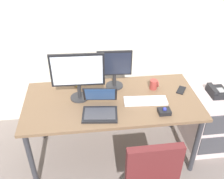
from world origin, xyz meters
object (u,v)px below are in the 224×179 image
(laptop, at_px, (100,107))
(keyboard, at_px, (145,101))
(monitor_side, at_px, (114,67))
(cell_phone, at_px, (181,90))
(banana, at_px, (76,82))
(trackball_mouse, at_px, (164,111))
(desk_phone, at_px, (217,92))
(coffee_mug, at_px, (154,84))
(monitor_main, at_px, (78,73))
(file_cabinet, at_px, (209,119))

(laptop, bearing_deg, keyboard, 11.78)
(monitor_side, height_order, keyboard, monitor_side)
(cell_phone, xyz_separation_m, banana, (-1.06, 0.25, 0.02))
(monitor_side, distance_m, cell_phone, 0.72)
(keyboard, xyz_separation_m, banana, (-0.66, 0.40, 0.01))
(trackball_mouse, height_order, cell_phone, trackball_mouse)
(desk_phone, xyz_separation_m, trackball_mouse, (-0.63, -0.27, 0.02))
(monitor_side, relative_size, trackball_mouse, 3.65)
(keyboard, relative_size, coffee_mug, 4.27)
(trackball_mouse, height_order, banana, trackball_mouse)
(monitor_main, bearing_deg, desk_phone, -2.29)
(monitor_side, relative_size, cell_phone, 2.83)
(desk_phone, distance_m, keyboard, 0.76)
(monitor_main, distance_m, laptop, 0.37)
(laptop, height_order, trackball_mouse, laptop)
(monitor_side, bearing_deg, monitor_main, -154.88)
(monitor_side, height_order, cell_phone, monitor_side)
(banana, bearing_deg, keyboard, -31.11)
(file_cabinet, xyz_separation_m, cell_phone, (-0.36, 0.05, 0.38))
(desk_phone, xyz_separation_m, coffee_mug, (-0.62, 0.13, 0.05))
(monitor_side, relative_size, coffee_mug, 4.09)
(laptop, height_order, coffee_mug, laptop)
(trackball_mouse, height_order, coffee_mug, coffee_mug)
(file_cabinet, relative_size, monitor_main, 1.39)
(coffee_mug, bearing_deg, banana, 167.06)
(coffee_mug, relative_size, banana, 0.52)
(trackball_mouse, distance_m, cell_phone, 0.43)
(desk_phone, distance_m, trackball_mouse, 0.68)
(file_cabinet, height_order, coffee_mug, coffee_mug)
(file_cabinet, relative_size, cell_phone, 4.87)
(file_cabinet, bearing_deg, keyboard, -172.68)
(monitor_side, bearing_deg, trackball_mouse, -51.74)
(monitor_main, relative_size, laptop, 1.40)
(coffee_mug, bearing_deg, monitor_main, -174.06)
(desk_phone, distance_m, laptop, 1.21)
(monitor_main, xyz_separation_m, laptop, (0.18, -0.23, -0.23))
(monitor_main, bearing_deg, trackball_mouse, -23.37)
(cell_phone, distance_m, banana, 1.09)
(file_cabinet, bearing_deg, trackball_mouse, -155.77)
(cell_phone, bearing_deg, keyboard, -126.50)
(file_cabinet, bearing_deg, banana, 168.12)
(file_cabinet, relative_size, banana, 3.64)
(monitor_side, xyz_separation_m, cell_phone, (0.67, -0.16, -0.22))
(laptop, bearing_deg, coffee_mug, 28.13)
(trackball_mouse, relative_size, cell_phone, 0.77)
(file_cabinet, xyz_separation_m, coffee_mug, (-0.63, 0.12, 0.43))
(file_cabinet, height_order, monitor_main, monitor_main)
(monitor_main, xyz_separation_m, keyboard, (0.62, -0.14, -0.27))
(keyboard, bearing_deg, laptop, -168.22)
(file_cabinet, height_order, desk_phone, desk_phone)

